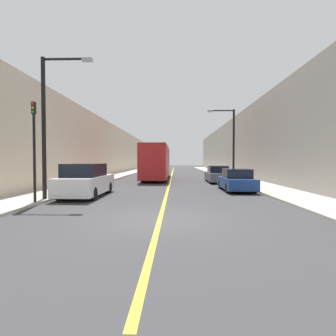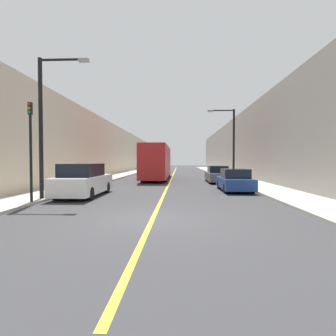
% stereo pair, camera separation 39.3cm
% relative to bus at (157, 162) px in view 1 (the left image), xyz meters
% --- Properties ---
extents(ground_plane, '(200.00, 200.00, 0.00)m').
position_rel_bus_xyz_m(ground_plane, '(1.51, -19.60, -1.89)').
color(ground_plane, '#38383A').
extents(sidewalk_left, '(2.78, 72.00, 0.12)m').
position_rel_bus_xyz_m(sidewalk_left, '(-5.55, 10.40, -1.83)').
color(sidewalk_left, '#B2AA9E').
rests_on(sidewalk_left, ground).
extents(sidewalk_right, '(2.78, 72.00, 0.12)m').
position_rel_bus_xyz_m(sidewalk_right, '(8.58, 10.40, -1.83)').
color(sidewalk_right, '#B2AA9E').
rests_on(sidewalk_right, ground).
extents(building_row_left, '(4.00, 72.00, 7.22)m').
position_rel_bus_xyz_m(building_row_left, '(-8.94, 10.40, 1.72)').
color(building_row_left, beige).
rests_on(building_row_left, ground).
extents(building_row_right, '(4.00, 72.00, 7.93)m').
position_rel_bus_xyz_m(building_row_right, '(11.97, 10.40, 2.08)').
color(building_row_right, gray).
rests_on(building_row_right, ground).
extents(road_center_line, '(0.16, 72.00, 0.01)m').
position_rel_bus_xyz_m(road_center_line, '(1.51, 10.40, -1.88)').
color(road_center_line, gold).
rests_on(road_center_line, ground).
extents(bus, '(2.45, 12.73, 3.55)m').
position_rel_bus_xyz_m(bus, '(0.00, 0.00, 0.00)').
color(bus, '#AD1E1E').
rests_on(bus, ground).
extents(parked_suv_left, '(1.99, 4.94, 1.84)m').
position_rel_bus_xyz_m(parked_suv_left, '(-2.98, -14.04, -1.03)').
color(parked_suv_left, silver).
rests_on(parked_suv_left, ground).
extents(car_right_near, '(1.84, 4.21, 1.47)m').
position_rel_bus_xyz_m(car_right_near, '(6.08, -11.13, -1.23)').
color(car_right_near, navy).
rests_on(car_right_near, ground).
extents(car_right_mid, '(1.84, 4.70, 1.54)m').
position_rel_bus_xyz_m(car_right_mid, '(5.88, -4.49, -1.19)').
color(car_right_mid, '#51565B').
rests_on(car_right_mid, ground).
extents(street_lamp_left, '(2.55, 0.24, 6.96)m').
position_rel_bus_xyz_m(street_lamp_left, '(-4.23, -15.77, 2.23)').
color(street_lamp_left, black).
rests_on(street_lamp_left, sidewalk_left).
extents(street_lamp_right, '(2.55, 0.24, 6.66)m').
position_rel_bus_xyz_m(street_lamp_right, '(7.25, -3.84, 2.08)').
color(street_lamp_right, black).
rests_on(street_lamp_right, sidewalk_right).
extents(traffic_light, '(0.16, 0.18, 4.55)m').
position_rel_bus_xyz_m(traffic_light, '(-4.36, -16.86, 0.69)').
color(traffic_light, black).
rests_on(traffic_light, sidewalk_left).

